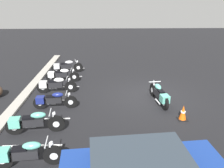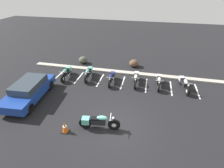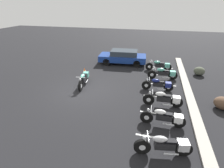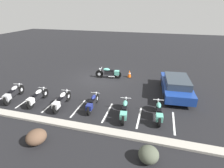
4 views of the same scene
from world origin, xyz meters
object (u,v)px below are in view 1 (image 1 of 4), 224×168
(parked_bike_1, at_px, (32,122))
(parked_bike_4, at_px, (61,75))
(parked_bike_0, at_px, (24,154))
(parked_bike_2, at_px, (53,100))
(traffic_cone, at_px, (183,113))
(motorcycle_teal_featured, at_px, (160,94))
(parked_bike_3, at_px, (55,85))
(parked_bike_5, at_px, (66,66))

(parked_bike_1, height_order, parked_bike_4, parked_bike_1)
(parked_bike_0, height_order, parked_bike_2, parked_bike_0)
(parked_bike_1, height_order, traffic_cone, parked_bike_1)
(motorcycle_teal_featured, relative_size, parked_bike_3, 1.04)
(motorcycle_teal_featured, relative_size, parked_bike_5, 1.04)
(traffic_cone, bearing_deg, parked_bike_5, 41.98)
(parked_bike_3, xyz_separation_m, traffic_cone, (-3.13, -6.03, -0.14))
(parked_bike_0, height_order, parked_bike_5, parked_bike_5)
(motorcycle_teal_featured, relative_size, parked_bike_1, 1.02)
(parked_bike_0, bearing_deg, motorcycle_teal_featured, 34.28)
(parked_bike_2, distance_m, parked_bike_5, 5.47)
(motorcycle_teal_featured, distance_m, parked_bike_0, 6.63)
(parked_bike_1, distance_m, parked_bike_3, 3.92)
(parked_bike_5, relative_size, traffic_cone, 3.26)
(parked_bike_3, relative_size, traffic_cone, 3.26)
(motorcycle_teal_featured, distance_m, parked_bike_1, 5.93)
(parked_bike_2, xyz_separation_m, parked_bike_3, (1.90, 0.32, 0.03))
(parked_bike_1, xyz_separation_m, parked_bike_2, (2.02, -0.34, -0.04))
(parked_bike_5, bearing_deg, parked_bike_0, -98.31)
(parked_bike_3, bearing_deg, traffic_cone, -29.36)
(parked_bike_3, bearing_deg, parked_bike_5, 87.84)
(parked_bike_2, distance_m, parked_bike_3, 1.93)
(parked_bike_1, relative_size, parked_bike_4, 1.06)
(parked_bike_1, bearing_deg, parked_bike_2, 74.37)
(parked_bike_2, relative_size, traffic_cone, 3.06)
(parked_bike_0, bearing_deg, traffic_cone, 19.18)
(parked_bike_0, xyz_separation_m, traffic_cone, (2.61, -5.73, -0.14))
(parked_bike_0, relative_size, parked_bike_2, 1.06)
(parked_bike_1, bearing_deg, parked_bike_3, 83.57)
(traffic_cone, bearing_deg, motorcycle_teal_featured, 21.17)
(parked_bike_3, height_order, traffic_cone, parked_bike_3)
(parked_bike_0, bearing_deg, parked_bike_2, 84.37)
(parked_bike_1, distance_m, parked_bike_2, 2.05)
(motorcycle_teal_featured, xyz_separation_m, parked_bike_3, (1.52, 5.41, -0.02))
(parked_bike_3, relative_size, parked_bike_5, 1.00)
(traffic_cone, bearing_deg, parked_bike_4, 50.99)
(parked_bike_2, relative_size, parked_bike_4, 0.97)
(parked_bike_4, bearing_deg, parked_bike_2, -85.03)
(motorcycle_teal_featured, distance_m, traffic_cone, 1.74)
(parked_bike_2, xyz_separation_m, traffic_cone, (-1.23, -5.71, -0.11))
(parked_bike_2, bearing_deg, parked_bike_3, 96.74)
(motorcycle_teal_featured, height_order, parked_bike_5, motorcycle_teal_featured)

